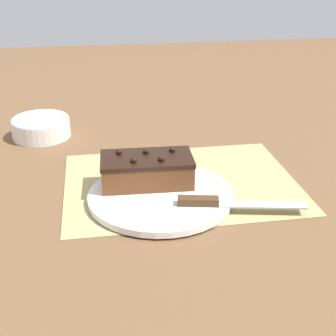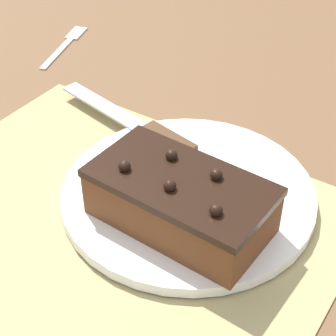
% 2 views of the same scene
% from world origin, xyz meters
% --- Properties ---
extents(ground_plane, '(3.00, 3.00, 0.00)m').
position_xyz_m(ground_plane, '(0.00, 0.00, 0.00)').
color(ground_plane, brown).
extents(placemat_woven, '(0.46, 0.34, 0.00)m').
position_xyz_m(placemat_woven, '(0.00, 0.00, 0.00)').
color(placemat_woven, tan).
rests_on(placemat_woven, ground_plane).
extents(cake_plate, '(0.27, 0.27, 0.01)m').
position_xyz_m(cake_plate, '(-0.05, -0.06, 0.01)').
color(cake_plate, white).
rests_on(cake_plate, placemat_woven).
extents(chocolate_cake, '(0.18, 0.10, 0.06)m').
position_xyz_m(chocolate_cake, '(-0.07, -0.02, 0.04)').
color(chocolate_cake, brown).
rests_on(chocolate_cake, cake_plate).
extents(serving_knife, '(0.23, 0.07, 0.01)m').
position_xyz_m(serving_knife, '(0.05, -0.12, 0.02)').
color(serving_knife, '#472D19').
rests_on(serving_knife, cake_plate).
extents(small_bowl, '(0.14, 0.14, 0.05)m').
position_xyz_m(small_bowl, '(-0.29, 0.31, 0.03)').
color(small_bowl, white).
rests_on(small_bowl, ground_plane).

